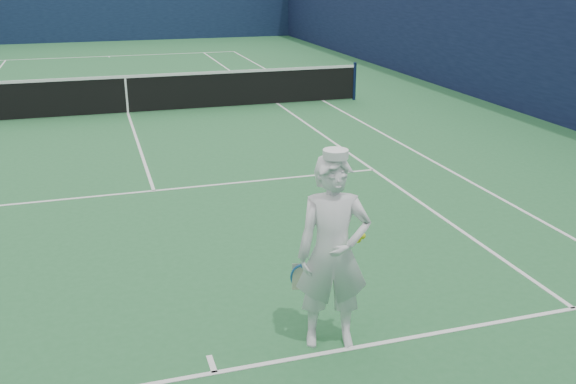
% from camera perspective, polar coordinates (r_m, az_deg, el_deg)
% --- Properties ---
extents(ground, '(80.00, 80.00, 0.00)m').
position_cam_1_polar(ground, '(17.45, -14.03, 6.76)').
color(ground, '#276837').
rests_on(ground, ground).
extents(court_markings, '(11.03, 23.83, 0.01)m').
position_cam_1_polar(court_markings, '(17.45, -14.03, 6.77)').
color(court_markings, white).
rests_on(court_markings, ground).
extents(windscreen_fence, '(20.12, 36.12, 4.00)m').
position_cam_1_polar(windscreen_fence, '(17.14, -14.58, 13.29)').
color(windscreen_fence, '#0F1C39').
rests_on(windscreen_fence, ground).
extents(tennis_net, '(12.88, 0.09, 1.07)m').
position_cam_1_polar(tennis_net, '(17.34, -14.18, 8.54)').
color(tennis_net, '#141E4C').
rests_on(tennis_net, ground).
extents(tennis_player, '(0.82, 0.66, 2.05)m').
position_cam_1_polar(tennis_player, '(6.33, 4.01, -5.43)').
color(tennis_player, white).
rests_on(tennis_player, ground).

